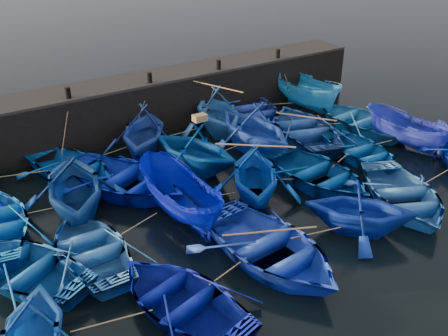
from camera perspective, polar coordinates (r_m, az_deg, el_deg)
ground at (r=18.47m, az=5.61°, el=-5.72°), size 120.00×120.00×0.00m
quay_wall at (r=25.96m, az=-9.16°, el=7.24°), size 26.00×2.50×2.50m
quay_top at (r=25.55m, az=-9.38°, el=10.00°), size 26.00×2.50×0.12m
bollard_1 at (r=23.32m, az=-17.40°, el=8.21°), size 0.24×0.24×0.50m
bollard_2 at (r=24.68m, az=-8.51°, el=10.19°), size 0.24×0.24×0.50m
bollard_3 at (r=26.57m, az=-0.62°, el=11.73°), size 0.24×0.24×0.50m
bollard_4 at (r=28.90m, az=6.17°, el=12.87°), size 0.24×0.24×0.50m
boat_1 at (r=21.91m, az=-17.09°, el=0.19°), size 4.78×5.51×0.96m
boat_2 at (r=22.99m, az=-9.18°, el=4.31°), size 5.68×5.82×2.33m
boat_3 at (r=24.83m, az=-0.72°, el=6.56°), size 5.02×5.48×2.43m
boat_4 at (r=27.10m, az=3.04°, el=6.87°), size 4.89×6.08×1.12m
boat_5 at (r=28.52m, az=9.38°, el=8.55°), size 2.22×5.27×2.00m
boat_7 at (r=18.79m, az=-16.76°, el=-1.71°), size 5.33×5.80×2.56m
boat_8 at (r=20.12m, az=-11.31°, el=-1.26°), size 6.01×6.79×1.17m
boat_9 at (r=21.03m, az=-3.41°, el=2.31°), size 5.01×5.38×2.30m
boat_10 at (r=22.81m, az=3.40°, el=4.76°), size 4.23×4.91×2.57m
boat_11 at (r=24.69m, az=9.22°, el=4.49°), size 5.67×6.65×1.17m
boat_12 at (r=26.50m, az=15.16°, el=5.41°), size 4.15×5.53×1.09m
boat_13 at (r=16.48m, az=-21.85°, el=-10.41°), size 5.17×5.75×0.98m
boat_14 at (r=16.65m, az=-14.92°, el=-8.81°), size 3.35×4.62×0.95m
boat_15 at (r=17.97m, az=-5.22°, el=-3.27°), size 1.81×4.77×1.84m
boat_16 at (r=19.07m, az=3.51°, el=-0.56°), size 5.45×5.62×2.26m
boat_17 at (r=20.63m, az=10.50°, el=-0.55°), size 4.11×5.49×1.09m
boat_18 at (r=23.17m, az=15.44°, el=1.89°), size 3.61×4.72×0.91m
boat_19 at (r=25.01m, az=20.01°, el=4.05°), size 2.19×4.46×1.66m
boat_20 at (r=13.47m, az=-21.20°, el=-17.33°), size 4.38×4.66×1.96m
boat_21 at (r=14.32m, az=-4.81°, el=-14.66°), size 4.36×5.33×0.97m
boat_22 at (r=16.03m, az=5.20°, el=-8.99°), size 4.36×5.83×1.16m
boat_23 at (r=17.72m, az=15.35°, el=-4.46°), size 4.94×4.96×1.98m
boat_24 at (r=20.02m, az=19.82°, el=-2.81°), size 5.45×6.11×1.05m
wooden_crate at (r=20.65m, az=-2.79°, el=5.75°), size 0.56×0.37×0.28m
mooring_ropes at (r=21.59m, az=-1.84°, el=2.21°), size 17.76×12.04×2.10m
loose_oars at (r=20.62m, az=4.34°, el=3.68°), size 9.73×11.63×1.33m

